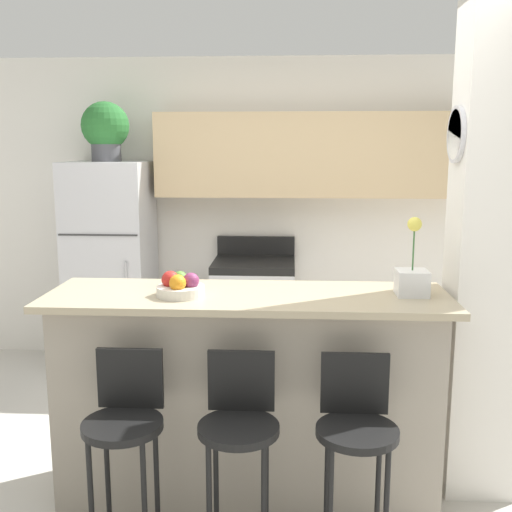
% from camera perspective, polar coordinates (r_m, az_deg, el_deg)
% --- Properties ---
extents(ground_plane, '(14.00, 14.00, 0.00)m').
position_cam_1_polar(ground_plane, '(3.44, -0.79, -21.57)').
color(ground_plane, beige).
extents(wall_back, '(5.60, 0.38, 2.55)m').
position_cam_1_polar(wall_back, '(5.04, 2.57, 6.27)').
color(wall_back, white).
rests_on(wall_back, ground_plane).
extents(pillar_right, '(0.38, 0.32, 2.55)m').
position_cam_1_polar(pillar_right, '(3.26, 21.15, 0.09)').
color(pillar_right, white).
rests_on(pillar_right, ground_plane).
extents(counter_bar, '(2.03, 0.63, 1.09)m').
position_cam_1_polar(counter_bar, '(3.19, -0.81, -13.11)').
color(counter_bar, gray).
rests_on(counter_bar, ground_plane).
extents(refrigerator, '(0.64, 0.63, 1.71)m').
position_cam_1_polar(refrigerator, '(5.05, -13.60, -0.98)').
color(refrigerator, silver).
rests_on(refrigerator, ground_plane).
extents(stove_range, '(0.66, 0.61, 1.07)m').
position_cam_1_polar(stove_range, '(4.95, -0.20, -5.57)').
color(stove_range, silver).
rests_on(stove_range, ground_plane).
extents(bar_stool_left, '(0.35, 0.35, 0.93)m').
position_cam_1_polar(bar_stool_left, '(2.80, -12.36, -15.48)').
color(bar_stool_left, black).
rests_on(bar_stool_left, ground_plane).
extents(bar_stool_mid, '(0.35, 0.35, 0.93)m').
position_cam_1_polar(bar_stool_mid, '(2.71, -1.60, -16.10)').
color(bar_stool_mid, black).
rests_on(bar_stool_mid, ground_plane).
extents(bar_stool_right, '(0.35, 0.35, 0.93)m').
position_cam_1_polar(bar_stool_right, '(2.72, 9.51, -16.17)').
color(bar_stool_right, black).
rests_on(bar_stool_right, ground_plane).
extents(potted_plant_on_fridge, '(0.37, 0.37, 0.47)m').
position_cam_1_polar(potted_plant_on_fridge, '(4.96, -14.15, 11.65)').
color(potted_plant_on_fridge, '#4C4C51').
rests_on(potted_plant_on_fridge, refrigerator).
extents(orchid_vase, '(0.15, 0.15, 0.39)m').
position_cam_1_polar(orchid_vase, '(3.06, 14.65, -1.91)').
color(orchid_vase, white).
rests_on(orchid_vase, counter_bar).
extents(fruit_bowl, '(0.24, 0.24, 0.12)m').
position_cam_1_polar(fruit_bowl, '(2.98, -7.26, -2.88)').
color(fruit_bowl, silver).
rests_on(fruit_bowl, counter_bar).
extents(trash_bin, '(0.28, 0.28, 0.38)m').
position_cam_1_polar(trash_bin, '(4.90, -7.81, -9.17)').
color(trash_bin, black).
rests_on(trash_bin, ground_plane).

